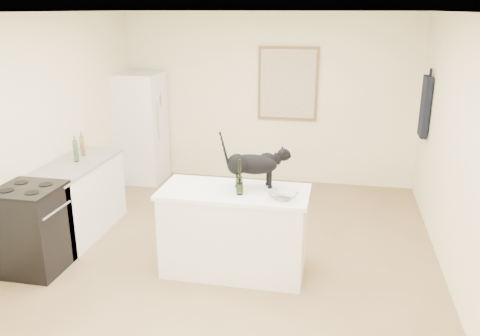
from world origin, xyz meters
The scene contains 20 objects.
floor centered at (0.00, 0.00, 0.00)m, with size 5.50×5.50×0.00m, color #987A51.
ceiling centered at (0.00, 0.00, 2.60)m, with size 5.50×5.50×0.00m, color white.
wall_back centered at (0.00, 2.75, 1.30)m, with size 4.50×4.50×0.00m, color #FCF4C3.
wall_front centered at (0.00, -2.75, 1.30)m, with size 4.50×4.50×0.00m, color #FCF4C3.
wall_left centered at (-2.25, 0.00, 1.30)m, with size 5.50×5.50×0.00m, color #FCF4C3.
wall_right centered at (2.25, 0.00, 1.30)m, with size 5.50×5.50×0.00m, color #FCF4C3.
island_base centered at (0.10, -0.20, 0.43)m, with size 1.44×0.67×0.86m, color white.
island_top centered at (0.10, -0.20, 0.88)m, with size 1.50×0.70×0.04m, color white.
left_cabinets centered at (-1.95, 0.30, 0.43)m, with size 0.60×1.40×0.86m, color white.
left_countertop centered at (-1.95, 0.30, 0.88)m, with size 0.62×1.44×0.04m, color gray.
stove centered at (-1.95, -0.60, 0.45)m, with size 0.60×0.60×0.90m, color black.
fridge centered at (-1.95, 2.35, 0.85)m, with size 0.68×0.68×1.70m, color white.
artwork_frame centered at (0.30, 2.72, 1.55)m, with size 0.90×0.03×1.10m, color brown.
artwork_canvas centered at (0.30, 2.70, 1.55)m, with size 0.82×0.00×1.02m, color beige.
hanging_garment centered at (2.19, 2.05, 1.40)m, with size 0.08×0.34×0.80m, color black.
black_cat centered at (0.27, -0.10, 1.12)m, with size 0.64×0.19×0.45m, color black, non-canonical shape.
wine_bottle centered at (0.18, -0.31, 1.06)m, with size 0.07×0.07×0.31m, color #2E6327.
glass_bowl centered at (0.61, -0.34, 0.93)m, with size 0.27×0.27×0.07m, color silver.
fridge_paper centered at (-1.60, 2.41, 1.30)m, with size 0.01×0.15×0.19m, color white.
counter_bottle_cluster centered at (-1.96, 0.48, 1.03)m, with size 0.10×0.28×0.25m.
Camera 1 is at (1.08, -4.72, 2.63)m, focal length 36.87 mm.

